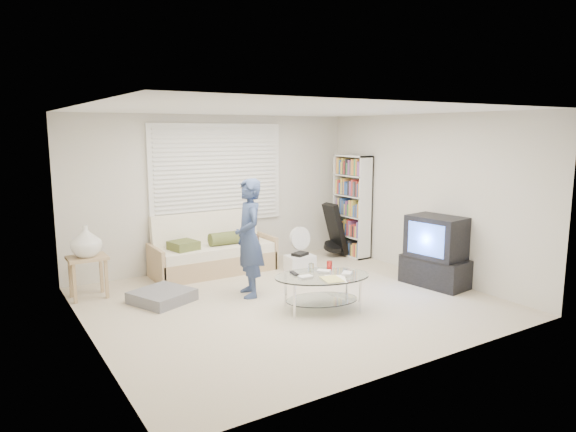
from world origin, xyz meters
TOP-DOWN VIEW (x-y plane):
  - ground at (0.00, 0.00)m, footprint 5.00×5.00m
  - room_shell at (0.00, 0.48)m, footprint 5.02×4.52m
  - window_blinds at (0.00, 2.20)m, footprint 2.32×0.08m
  - futon_sofa at (-0.27, 1.87)m, footprint 1.94×0.78m
  - grey_floor_pillow at (-1.44, 0.90)m, footprint 0.89×0.89m
  - side_table at (-2.22, 1.59)m, footprint 0.51×0.41m
  - bookshelf at (2.32, 1.58)m, footprint 0.29×0.77m
  - guitar_case at (2.02, 1.66)m, footprint 0.40×0.36m
  - floor_fan at (1.16, 1.53)m, footprint 0.40×0.27m
  - storage_bin at (0.93, 1.16)m, footprint 0.47×0.34m
  - tv_unit at (2.20, -0.51)m, footprint 0.62×1.00m
  - coffee_table at (0.19, -0.48)m, footprint 1.40×1.12m
  - standing_person at (-0.32, 0.52)m, footprint 0.51×0.66m

SIDE VIEW (x-z plane):
  - ground at x=0.00m, z-range 0.00..0.00m
  - grey_floor_pillow at x=-1.44m, z-range 0.00..0.15m
  - storage_bin at x=0.93m, z-range -0.01..0.30m
  - futon_sofa at x=-0.27m, z-range -0.16..0.79m
  - coffee_table at x=0.19m, z-range 0.08..0.65m
  - floor_fan at x=1.16m, z-range 0.05..0.71m
  - guitar_case at x=2.02m, z-range -0.05..0.90m
  - tv_unit at x=2.20m, z-range -0.01..1.01m
  - side_table at x=-2.22m, z-range 0.24..1.24m
  - standing_person at x=-0.32m, z-range 0.00..1.61m
  - bookshelf at x=2.32m, z-range 0.00..1.82m
  - window_blinds at x=0.00m, z-range 0.74..2.36m
  - room_shell at x=0.00m, z-range 0.37..2.88m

